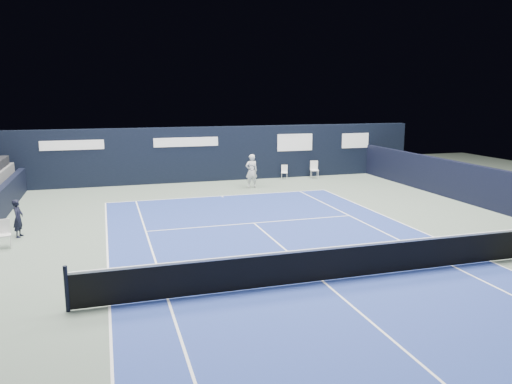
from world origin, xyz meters
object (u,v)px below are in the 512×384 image
(tennis_net, at_px, (323,263))
(tennis_player, at_px, (251,171))
(line_judge_chair, at_px, (4,232))
(folding_chair_back_a, at_px, (284,170))
(folding_chair_back_b, at_px, (314,168))

(tennis_net, xyz_separation_m, tennis_player, (2.05, 13.66, 0.39))
(tennis_net, relative_size, tennis_player, 7.17)
(line_judge_chair, xyz_separation_m, tennis_net, (8.68, -5.82, -0.02))
(tennis_player, bearing_deg, tennis_net, -98.53)
(folding_chair_back_a, xyz_separation_m, folding_chair_back_b, (1.79, -0.28, 0.04))
(folding_chair_back_b, distance_m, tennis_player, 4.84)
(folding_chair_back_a, height_order, tennis_net, tennis_net)
(folding_chair_back_b, xyz_separation_m, line_judge_chair, (-15.19, -9.72, -0.06))
(tennis_net, height_order, tennis_player, tennis_player)
(folding_chair_back_b, bearing_deg, line_judge_chair, -134.29)
(folding_chair_back_a, relative_size, line_judge_chair, 0.89)
(line_judge_chair, bearing_deg, folding_chair_back_a, 27.29)
(folding_chair_back_a, relative_size, tennis_player, 0.46)
(folding_chair_back_a, height_order, tennis_player, tennis_player)
(folding_chair_back_a, height_order, line_judge_chair, line_judge_chair)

